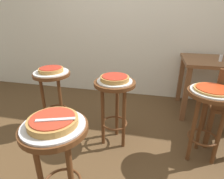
% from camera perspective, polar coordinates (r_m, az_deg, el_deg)
% --- Properties ---
extents(ground_plane, '(6.00, 6.00, 0.00)m').
position_cam_1_polar(ground_plane, '(1.92, -2.20, -20.34)').
color(ground_plane, brown).
extents(stool_foreground, '(0.40, 0.40, 0.70)m').
position_cam_1_polar(stool_foreground, '(1.26, -16.52, -17.42)').
color(stool_foreground, '#5B3319').
rests_on(stool_foreground, ground_plane).
extents(serving_plate_foreground, '(0.37, 0.37, 0.01)m').
position_cam_1_polar(serving_plate_foreground, '(1.15, -17.54, -10.44)').
color(serving_plate_foreground, silver).
rests_on(serving_plate_foreground, stool_foreground).
extents(pizza_foreground, '(0.29, 0.29, 0.05)m').
position_cam_1_polar(pizza_foreground, '(1.14, -17.71, -9.23)').
color(pizza_foreground, '#B78442').
rests_on(pizza_foreground, serving_plate_foreground).
extents(stool_middle, '(0.40, 0.40, 0.70)m').
position_cam_1_polar(stool_middle, '(1.84, 27.58, -5.61)').
color(stool_middle, '#5B3319').
rests_on(stool_middle, ground_plane).
extents(serving_plate_middle, '(0.36, 0.36, 0.01)m').
position_cam_1_polar(serving_plate_middle, '(1.77, 28.65, -0.37)').
color(serving_plate_middle, silver).
rests_on(serving_plate_middle, stool_middle).
extents(pizza_middle, '(0.31, 0.31, 0.02)m').
position_cam_1_polar(pizza_middle, '(1.76, 28.74, 0.11)').
color(pizza_middle, '#B78442').
rests_on(pizza_middle, serving_plate_middle).
extents(stool_leftside, '(0.40, 0.40, 0.70)m').
position_cam_1_polar(stool_leftside, '(1.84, 0.81, -2.69)').
color(stool_leftside, '#5B3319').
rests_on(stool_leftside, ground_plane).
extents(serving_plate_leftside, '(0.34, 0.34, 0.01)m').
position_cam_1_polar(serving_plate_leftside, '(1.77, 0.84, 2.64)').
color(serving_plate_leftside, silver).
rests_on(serving_plate_leftside, stool_leftside).
extents(pizza_leftside, '(0.28, 0.28, 0.05)m').
position_cam_1_polar(pizza_leftside, '(1.76, 0.85, 3.51)').
color(pizza_leftside, '#B78442').
rests_on(pizza_leftside, serving_plate_leftside).
extents(stool_rear, '(0.40, 0.40, 0.70)m').
position_cam_1_polar(stool_rear, '(2.20, -17.63, 0.58)').
color(stool_rear, '#5B3319').
rests_on(stool_rear, ground_plane).
extents(serving_plate_rear, '(0.38, 0.38, 0.01)m').
position_cam_1_polar(serving_plate_rear, '(2.14, -18.21, 5.09)').
color(serving_plate_rear, silver).
rests_on(serving_plate_rear, stool_rear).
extents(pizza_rear, '(0.27, 0.27, 0.05)m').
position_cam_1_polar(pizza_rear, '(2.14, -18.30, 5.82)').
color(pizza_rear, '#B78442').
rests_on(pizza_rear, serving_plate_rear).
extents(dining_table, '(0.88, 0.69, 0.75)m').
position_cam_1_polar(dining_table, '(2.76, 29.78, 5.28)').
color(dining_table, brown).
rests_on(dining_table, ground_plane).
extents(condiment_shaker, '(0.04, 0.04, 0.08)m').
position_cam_1_polar(condiment_shaker, '(2.65, 30.50, 8.35)').
color(condiment_shaker, white).
rests_on(condiment_shaker, dining_table).
extents(pizza_server_knife, '(0.22, 0.10, 0.01)m').
position_cam_1_polar(pizza_server_knife, '(1.10, -17.02, -8.83)').
color(pizza_server_knife, silver).
rests_on(pizza_server_knife, pizza_foreground).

